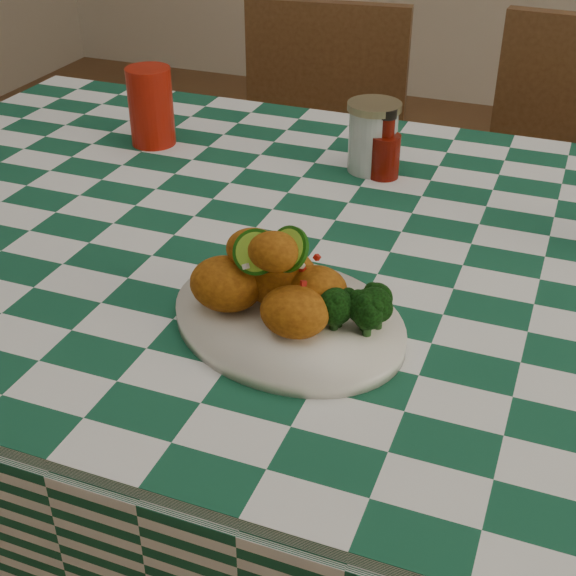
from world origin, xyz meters
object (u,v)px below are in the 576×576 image
at_px(red_tumbler, 151,107).
at_px(ketchup_bottle, 385,143).
at_px(mason_jar, 373,137).
at_px(dining_table, 316,442).
at_px(wooden_chair_right, 556,253).
at_px(fried_chicken_pile, 278,273).
at_px(wooden_chair_left, 308,203).
at_px(plate, 288,320).

bearing_deg(red_tumbler, ketchup_bottle, 1.11).
bearing_deg(mason_jar, dining_table, -89.43).
xyz_separation_m(red_tumbler, wooden_chair_right, (0.73, 0.45, -0.39)).
height_order(dining_table, red_tumbler, red_tumbler).
bearing_deg(red_tumbler, fried_chicken_pile, -47.09).
xyz_separation_m(dining_table, red_tumbler, (-0.41, 0.24, 0.46)).
bearing_deg(ketchup_bottle, dining_table, -95.55).
height_order(red_tumbler, mason_jar, red_tumbler).
height_order(dining_table, wooden_chair_right, wooden_chair_right).
xyz_separation_m(fried_chicken_pile, mason_jar, (-0.03, 0.49, -0.01)).
height_order(dining_table, wooden_chair_left, wooden_chair_left).
xyz_separation_m(dining_table, wooden_chair_left, (-0.29, 0.76, 0.06)).
bearing_deg(red_tumbler, plate, -46.26).
height_order(fried_chicken_pile, wooden_chair_left, fried_chicken_pile).
distance_m(dining_table, plate, 0.46).
xyz_separation_m(plate, fried_chicken_pile, (-0.01, 0.00, 0.06)).
distance_m(wooden_chair_left, wooden_chair_right, 0.61).
relative_size(mason_jar, wooden_chair_right, 0.13).
distance_m(ketchup_bottle, wooden_chair_left, 0.72).
relative_size(ketchup_bottle, wooden_chair_left, 0.13).
height_order(plate, fried_chicken_pile, fried_chicken_pile).
bearing_deg(plate, wooden_chair_left, 108.38).
bearing_deg(dining_table, plate, -81.09).
bearing_deg(ketchup_bottle, wooden_chair_right, 56.00).
distance_m(red_tumbler, wooden_chair_left, 0.67).
bearing_deg(red_tumbler, wooden_chair_left, 77.31).
relative_size(red_tumbler, wooden_chair_right, 0.15).
bearing_deg(mason_jar, fried_chicken_pile, -87.08).
relative_size(plate, wooden_chair_right, 0.33).
bearing_deg(fried_chicken_pile, plate, 0.00).
height_order(plate, ketchup_bottle, ketchup_bottle).
bearing_deg(red_tumbler, dining_table, -30.38).
height_order(mason_jar, wooden_chair_right, wooden_chair_right).
xyz_separation_m(fried_chicken_pile, wooden_chair_right, (0.30, 0.91, -0.39)).
distance_m(plate, mason_jar, 0.49).
xyz_separation_m(dining_table, plate, (0.04, -0.22, 0.40)).
bearing_deg(fried_chicken_pile, red_tumbler, 132.91).
xyz_separation_m(fried_chicken_pile, wooden_chair_left, (-0.31, 0.98, -0.41)).
xyz_separation_m(ketchup_bottle, wooden_chair_right, (0.29, 0.44, -0.38)).
distance_m(plate, wooden_chair_right, 1.01).
bearing_deg(ketchup_bottle, red_tumbler, -178.89).
bearing_deg(fried_chicken_pile, mason_jar, 92.92).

